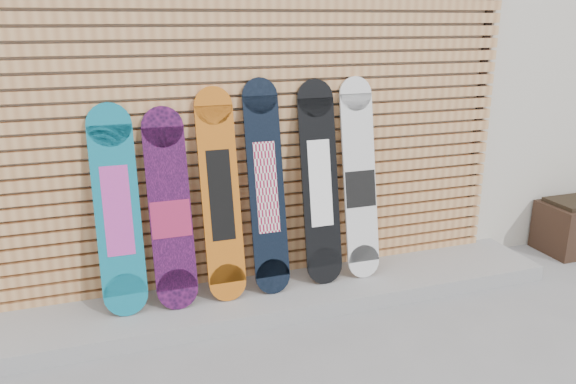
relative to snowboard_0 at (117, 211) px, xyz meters
name	(u,v)px	position (x,y,z in m)	size (l,w,h in m)	color
ground	(314,348)	(1.14, -0.77, -0.83)	(80.00, 80.00, 0.00)	gray
building	(246,43)	(1.64, 2.73, 0.97)	(12.00, 5.00, 3.60)	beige
concrete_step	(263,297)	(0.99, -0.09, -0.77)	(4.60, 0.70, 0.12)	gray
slat_wall	(250,141)	(0.99, 0.20, 0.38)	(4.26, 0.08, 2.29)	tan
snowboard_0	(117,211)	(0.00, 0.00, 0.00)	(0.30, 0.34, 1.43)	#0E6E87
snowboard_1	(170,210)	(0.35, -0.01, -0.03)	(0.29, 0.36, 1.39)	black
snowboard_2	(221,195)	(0.71, -0.01, 0.04)	(0.27, 0.36, 1.51)	#BC5E14
snowboard_3	(266,187)	(1.05, -0.01, 0.06)	(0.26, 0.36, 1.56)	black
snowboard_4	(320,183)	(1.48, 0.01, 0.05)	(0.29, 0.33, 1.53)	black
snowboard_5	(360,180)	(1.81, 0.00, 0.05)	(0.26, 0.33, 1.54)	silver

